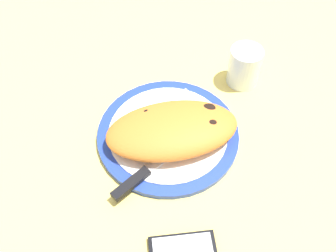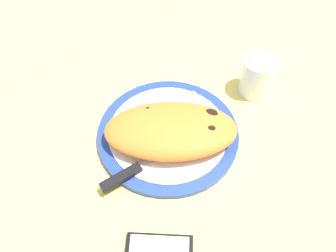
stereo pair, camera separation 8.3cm
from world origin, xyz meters
TOP-DOWN VIEW (x-y plane):
  - ground_plane at (0.00, 0.00)cm, footprint 150.00×150.00cm
  - plate at (0.00, 0.00)cm, footprint 31.27×31.27cm
  - calzone at (0.00, 1.92)cm, footprint 31.34×22.72cm
  - fork at (0.72, -6.81)cm, footprint 17.68×4.78cm
  - knife at (9.21, 7.37)cm, footprint 22.91×8.32cm
  - smartphone at (9.56, 24.31)cm, footprint 13.67×10.22cm
  - water_glass at (-24.10, -6.72)cm, footprint 7.64×7.64cm

SIDE VIEW (x-z plane):
  - ground_plane at x=0.00cm, z-range -3.00..0.00cm
  - smartphone at x=9.56cm, z-range -0.02..1.14cm
  - plate at x=0.00cm, z-range -0.04..1.65cm
  - fork at x=0.72cm, z-range 1.69..2.09cm
  - knife at x=9.21cm, z-range 1.57..2.77cm
  - water_glass at x=-24.10cm, z-range -0.54..9.22cm
  - calzone at x=0.00cm, z-range 1.70..7.47cm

